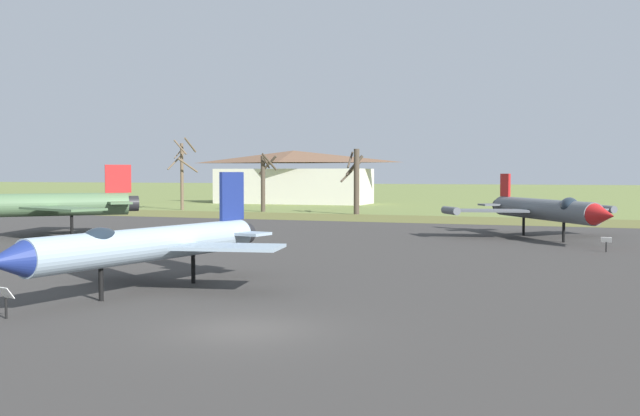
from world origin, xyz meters
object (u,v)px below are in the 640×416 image
(info_placard_front_right, at_px, (6,299))
(jet_fighter_rear_center, at_px, (24,205))
(visitor_building, at_px, (293,178))
(info_placard_rear_right, at_px, (606,243))
(jet_fighter_rear_right, at_px, (546,209))
(jet_fighter_front_right, at_px, (146,244))

(info_placard_front_right, height_order, jet_fighter_rear_center, jet_fighter_rear_center)
(visitor_building, bearing_deg, info_placard_rear_right, -53.19)
(jet_fighter_rear_center, relative_size, jet_fighter_rear_right, 1.05)
(info_placard_front_right, distance_m, jet_fighter_rear_center, 31.56)
(info_placard_front_right, xyz_separation_m, visitor_building, (-26.66, 87.13, 3.25))
(jet_fighter_rear_right, bearing_deg, jet_fighter_rear_center, -161.53)
(jet_fighter_rear_right, bearing_deg, visitor_building, 128.03)
(jet_fighter_front_right, distance_m, visitor_building, 85.80)
(jet_fighter_rear_right, relative_size, visitor_building, 0.56)
(info_placard_front_right, height_order, visitor_building, visitor_building)
(jet_fighter_rear_center, relative_size, info_placard_rear_right, 15.99)
(info_placard_front_right, bearing_deg, jet_fighter_rear_center, 131.36)
(jet_fighter_rear_center, relative_size, visitor_building, 0.59)
(jet_fighter_front_right, height_order, jet_fighter_rear_center, jet_fighter_rear_center)
(visitor_building, bearing_deg, jet_fighter_rear_center, -84.74)
(jet_fighter_rear_right, bearing_deg, info_placard_rear_right, -62.76)
(jet_fighter_rear_center, distance_m, info_placard_rear_right, 38.85)
(jet_fighter_rear_center, bearing_deg, visitor_building, 95.26)
(visitor_building, bearing_deg, info_placard_front_right, -72.98)
(info_placard_front_right, relative_size, info_placard_rear_right, 1.16)
(info_placard_front_right, bearing_deg, info_placard_rear_right, 57.38)
(jet_fighter_front_right, distance_m, jet_fighter_rear_right, 31.92)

